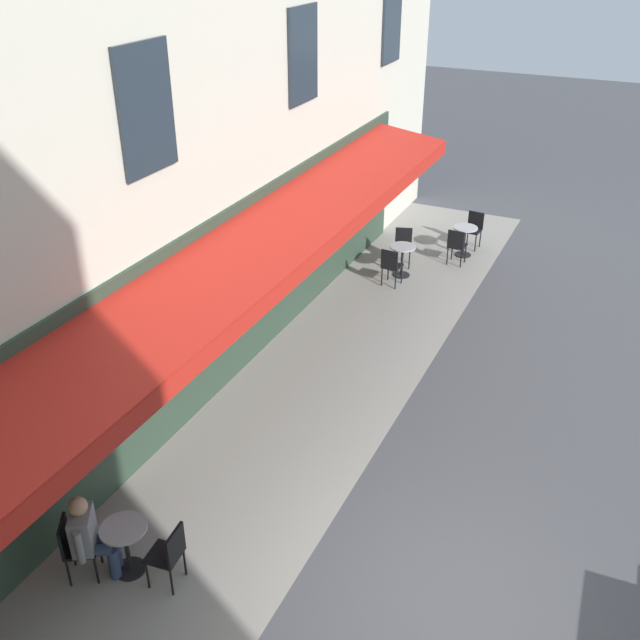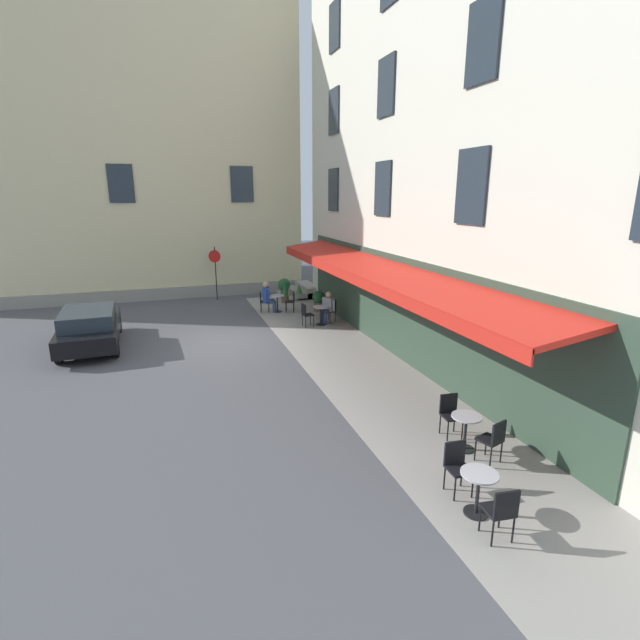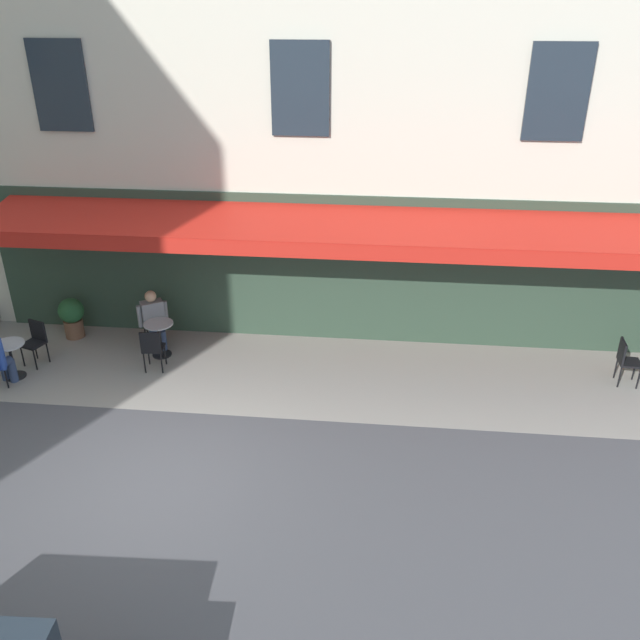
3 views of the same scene
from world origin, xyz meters
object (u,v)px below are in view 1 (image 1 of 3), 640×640
object	(u,v)px
cafe_table_mid_terrace	(402,256)
cafe_table_streetside	(126,542)
cafe_chair_black_corner_right	(474,227)
cafe_chair_black_by_window	(169,552)
cafe_chair_black_kerbside	(403,244)
seated_companion_in_grey	(90,534)
cafe_chair_black_under_awning	(391,264)
cafe_chair_black_corner_left	(74,544)
cafe_table_near_entrance	(465,237)
cafe_chair_black_near_door	(457,244)

from	to	relation	value
cafe_table_mid_terrace	cafe_table_streetside	xyz separation A→B (m)	(9.85, -0.20, 0.00)
cafe_chair_black_corner_right	cafe_chair_black_by_window	world-z (taller)	same
cafe_chair_black_corner_right	cafe_chair_black_kerbside	world-z (taller)	same
cafe_table_streetside	seated_companion_in_grey	size ratio (longest dim) A/B	0.59
seated_companion_in_grey	cafe_table_mid_terrace	bearing A→B (deg)	176.84
cafe_chair_black_corner_right	cafe_chair_black_under_awning	bearing A→B (deg)	-20.24
cafe_table_mid_terrace	cafe_chair_black_corner_left	xyz separation A→B (m)	(10.19, -0.74, 0.06)
cafe_table_near_entrance	cafe_chair_black_under_awning	world-z (taller)	cafe_chair_black_under_awning
cafe_chair_black_under_awning	cafe_table_streetside	bearing A→B (deg)	-0.95
cafe_chair_black_under_awning	seated_companion_in_grey	xyz separation A→B (m)	(9.45, -0.51, 0.14)
cafe_table_mid_terrace	cafe_chair_black_kerbside	xyz separation A→B (m)	(-0.60, -0.19, 0.06)
cafe_table_streetside	cafe_chair_black_by_window	distance (m)	0.63
seated_companion_in_grey	cafe_chair_black_near_door	bearing A→B (deg)	172.24
cafe_table_mid_terrace	cafe_chair_black_kerbside	world-z (taller)	cafe_chair_black_kerbside
cafe_table_near_entrance	cafe_chair_black_corner_left	world-z (taller)	cafe_chair_black_corner_left
cafe_table_mid_terrace	cafe_table_streetside	distance (m)	9.86
cafe_chair_black_corner_right	cafe_chair_black_by_window	distance (m)	12.19
cafe_chair_black_corner_left	cafe_chair_black_under_awning	bearing A→B (deg)	175.89
cafe_chair_black_under_awning	cafe_chair_black_kerbside	xyz separation A→B (m)	(-1.23, -0.14, 0.00)
cafe_chair_black_near_door	cafe_chair_black_corner_left	size ratio (longest dim) A/B	1.00
cafe_table_streetside	cafe_chair_black_by_window	xyz separation A→B (m)	(-0.07, 0.63, 0.06)
cafe_table_mid_terrace	seated_companion_in_grey	size ratio (longest dim) A/B	0.59
cafe_chair_black_under_awning	cafe_chair_black_corner_left	distance (m)	9.59
cafe_table_mid_terrace	cafe_table_streetside	size ratio (longest dim) A/B	1.00
cafe_chair_black_kerbside	cafe_table_streetside	size ratio (longest dim) A/B	1.21
cafe_table_near_entrance	cafe_chair_black_corner_right	size ratio (longest dim) A/B	0.82
cafe_table_mid_terrace	cafe_chair_black_under_awning	bearing A→B (deg)	-4.60
cafe_table_streetside	seated_companion_in_grey	distance (m)	0.46
cafe_chair_black_corner_right	cafe_table_mid_terrace	world-z (taller)	cafe_chair_black_corner_right
cafe_table_near_entrance	cafe_chair_black_kerbside	bearing A→B (deg)	-45.86
cafe_chair_black_corner_right	cafe_chair_black_near_door	distance (m)	1.26
cafe_table_mid_terrace	cafe_table_streetside	bearing A→B (deg)	-1.18
cafe_table_near_entrance	cafe_table_mid_terrace	bearing A→B (deg)	-29.59
cafe_chair_black_near_door	cafe_table_streetside	distance (m)	11.04
cafe_table_near_entrance	cafe_table_mid_terrace	distance (m)	2.02
cafe_chair_black_under_awning	cafe_chair_black_corner_left	world-z (taller)	same
cafe_table_mid_terrace	cafe_chair_black_corner_left	size ratio (longest dim) A/B	0.82
cafe_chair_black_corner_left	seated_companion_in_grey	distance (m)	0.26
cafe_chair_black_near_door	cafe_chair_black_under_awning	distance (m)	2.03
cafe_table_mid_terrace	cafe_chair_black_corner_left	bearing A→B (deg)	-4.14
cafe_chair_black_near_door	seated_companion_in_grey	distance (m)	11.31
cafe_chair_black_under_awning	cafe_table_streetside	xyz separation A→B (m)	(9.22, -0.15, -0.06)
cafe_table_near_entrance	cafe_chair_black_near_door	distance (m)	0.63
cafe_table_near_entrance	cafe_chair_black_under_awning	xyz separation A→B (m)	(2.39, -1.05, 0.06)
cafe_table_mid_terrace	seated_companion_in_grey	bearing A→B (deg)	-3.16
cafe_chair_black_corner_right	cafe_chair_black_under_awning	xyz separation A→B (m)	(3.02, -1.11, 0.00)
cafe_table_mid_terrace	cafe_table_streetside	world-z (taller)	same
cafe_table_near_entrance	cafe_chair_black_by_window	world-z (taller)	cafe_chair_black_by_window
cafe_table_near_entrance	cafe_chair_black_near_door	xyz separation A→B (m)	(0.63, -0.03, 0.06)
cafe_table_mid_terrace	cafe_chair_black_corner_left	distance (m)	10.22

